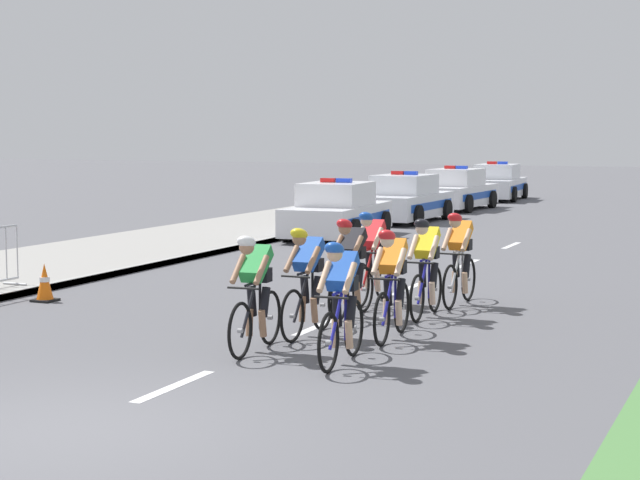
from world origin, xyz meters
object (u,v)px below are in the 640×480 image
at_px(cyclist_eighth, 459,257).
at_px(traffic_cone_near, 45,283).
at_px(cyclist_lead, 255,291).
at_px(cyclist_fifth, 351,266).
at_px(cyclist_second, 341,301).
at_px(police_car_nearest, 337,213).
at_px(cyclist_third, 307,280).
at_px(cyclist_sixth, 426,266).
at_px(police_car_furthest, 497,184).
at_px(police_car_second, 405,200).
at_px(cyclist_fourth, 392,282).
at_px(cyclist_seventh, 372,256).
at_px(police_car_third, 457,191).

bearing_deg(cyclist_eighth, traffic_cone_near, -159.87).
relative_size(cyclist_lead, cyclist_fifth, 1.00).
height_order(cyclist_second, police_car_nearest, police_car_nearest).
xyz_separation_m(cyclist_third, cyclist_fifth, (-0.01, 1.65, 0.00)).
xyz_separation_m(cyclist_sixth, police_car_furthest, (-5.89, 27.96, -0.11)).
height_order(cyclist_second, traffic_cone_near, cyclist_second).
distance_m(cyclist_second, police_car_second, 20.68).
bearing_deg(cyclist_fourth, cyclist_fifth, 129.51).
distance_m(cyclist_seventh, traffic_cone_near, 5.45).
distance_m(cyclist_third, police_car_furthest, 30.45).
distance_m(cyclist_sixth, police_car_nearest, 12.20).
relative_size(cyclist_fourth, police_car_furthest, 0.38).
height_order(cyclist_seventh, police_car_nearest, police_car_nearest).
distance_m(police_car_third, police_car_furthest, 6.01).
height_order(cyclist_eighth, police_car_second, police_car_second).
bearing_deg(cyclist_lead, police_car_nearest, 108.46).
bearing_deg(police_car_furthest, cyclist_third, -80.81).
bearing_deg(cyclist_fifth, police_car_second, 106.22).
distance_m(cyclist_fourth, police_car_second, 19.06).
relative_size(police_car_third, traffic_cone_near, 7.02).
xyz_separation_m(cyclist_fourth, cyclist_fifth, (-1.15, 1.40, 0.00)).
xyz_separation_m(cyclist_seventh, police_car_nearest, (-4.66, 9.74, -0.11)).
relative_size(cyclist_lead, cyclist_eighth, 1.00).
relative_size(cyclist_lead, police_car_third, 0.38).
distance_m(cyclist_sixth, cyclist_seventh, 1.55).
xyz_separation_m(cyclist_third, cyclist_eighth, (1.18, 3.40, 0.00)).
bearing_deg(cyclist_eighth, police_car_third, 106.30).
bearing_deg(cyclist_fourth, cyclist_third, -167.77).
distance_m(cyclist_second, cyclist_seventh, 4.69).
bearing_deg(police_car_nearest, cyclist_eighth, -57.23).
bearing_deg(cyclist_fifth, cyclist_fourth, -50.49).
relative_size(cyclist_sixth, cyclist_seventh, 1.00).
bearing_deg(cyclist_fifth, traffic_cone_near, -173.48).
xyz_separation_m(cyclist_fifth, police_car_third, (-4.85, 22.41, -0.11)).
height_order(cyclist_third, police_car_second, police_car_second).
bearing_deg(cyclist_seventh, police_car_furthest, 99.78).
xyz_separation_m(cyclist_fifth, traffic_cone_near, (-5.25, -0.60, -0.48)).
xyz_separation_m(cyclist_lead, police_car_nearest, (-4.67, 14.00, -0.11)).
relative_size(cyclist_fourth, cyclist_fifth, 1.00).
height_order(cyclist_sixth, police_car_third, police_car_third).
distance_m(cyclist_second, police_car_nearest, 15.45).
bearing_deg(police_car_third, traffic_cone_near, -90.98).
bearing_deg(police_car_nearest, police_car_second, 90.02).
height_order(cyclist_fifth, cyclist_sixth, same).
bearing_deg(cyclist_third, cyclist_fourth, 12.23).
relative_size(cyclist_fourth, cyclist_sixth, 1.00).
xyz_separation_m(cyclist_lead, police_car_furthest, (-4.67, 31.28, -0.11)).
xyz_separation_m(cyclist_third, police_car_furthest, (-4.86, 30.06, -0.11)).
bearing_deg(traffic_cone_near, cyclist_eighth, 20.13).
bearing_deg(cyclist_seventh, cyclist_fourth, -64.25).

